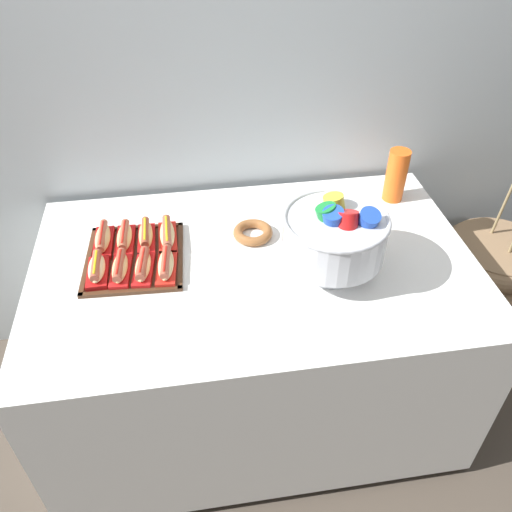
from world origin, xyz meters
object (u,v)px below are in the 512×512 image
hot_dog_0 (97,270)px  hot_dog_7 (167,235)px  hot_dog_1 (120,268)px  floor_vase (481,295)px  donut (253,232)px  buffet_table (254,333)px  hot_dog_5 (125,238)px  serving_tray (135,258)px  punch_bowl (335,235)px  hot_dog_2 (143,267)px  hot_dog_6 (146,236)px  hot_dog_3 (166,265)px  hot_dog_4 (103,239)px  cup_stack (396,175)px

hot_dog_0 → hot_dog_7: hot_dog_0 is taller
hot_dog_0 → hot_dog_1: hot_dog_0 is taller
floor_vase → hot_dog_1: 1.63m
donut → buffet_table: bearing=-96.8°
buffet_table → donut: (0.02, 0.14, 0.39)m
hot_dog_5 → buffet_table: bearing=-19.7°
serving_tray → hot_dog_1: 0.10m
punch_bowl → buffet_table: bearing=159.7°
hot_dog_2 → hot_dog_6: (0.01, 0.16, 0.00)m
donut → hot_dog_3: bearing=-153.9°
hot_dog_5 → hot_dog_6: size_ratio=1.01×
floor_vase → hot_dog_0: (-1.60, -0.20, 0.54)m
serving_tray → hot_dog_4: hot_dog_4 is taller
floor_vase → hot_dog_4: size_ratio=6.67×
buffet_table → hot_dog_0: hot_dog_0 is taller
hot_dog_0 → hot_dog_7: size_ratio=0.85×
floor_vase → hot_dog_5: floor_vase is taller
hot_dog_6 → donut: (0.38, -0.01, -0.02)m
donut → hot_dog_0: bearing=-165.1°
floor_vase → punch_bowl: size_ratio=3.43×
punch_bowl → donut: punch_bowl is taller
hot_dog_0 → hot_dog_5: hot_dog_0 is taller
floor_vase → cup_stack: floor_vase is taller
donut → hot_dog_6: bearing=177.8°
cup_stack → hot_dog_7: bearing=-170.4°
hot_dog_3 → serving_tray: bearing=141.0°
hot_dog_1 → hot_dog_3: bearing=-2.7°
hot_dog_0 → hot_dog_7: (0.23, 0.15, -0.00)m
hot_dog_6 → punch_bowl: 0.67m
hot_dog_2 → hot_dog_3: same height
serving_tray → hot_dog_2: hot_dog_2 is taller
hot_dog_3 → donut: (0.31, 0.15, -0.02)m
hot_dog_1 → hot_dog_3: (0.15, -0.01, -0.00)m
hot_dog_0 → hot_dog_3: hot_dog_0 is taller
serving_tray → floor_vase: bearing=4.5°
hot_dog_2 → floor_vase: bearing=7.9°
hot_dog_5 → punch_bowl: bearing=-19.9°
hot_dog_6 → hot_dog_1: bearing=-117.2°
buffet_table → hot_dog_4: bearing=162.6°
hot_dog_3 → donut: bearing=26.1°
hot_dog_3 → hot_dog_5: size_ratio=1.00×
buffet_table → donut: 0.41m
serving_tray → cup_stack: size_ratio=1.78×
punch_bowl → hot_dog_1: bearing=173.1°
floor_vase → hot_dog_7: floor_vase is taller
floor_vase → serving_tray: (-1.49, -0.12, 0.51)m
buffet_table → hot_dog_1: hot_dog_1 is taller
hot_dog_1 → cup_stack: 1.10m
hot_dog_5 → donut: size_ratio=1.21×
hot_dog_5 → hot_dog_7: 0.15m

